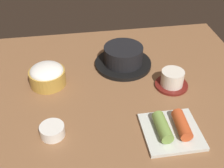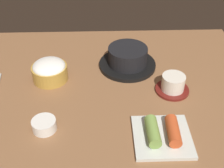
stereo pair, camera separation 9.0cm
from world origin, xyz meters
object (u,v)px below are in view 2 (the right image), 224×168
stone_pot (129,58)px  rice_bowl (51,70)px  kimchi_plate (164,134)px  tea_cup_with_saucer (174,84)px  side_bowl_near (45,125)px

stone_pot → rice_bowl: stone_pot is taller
rice_bowl → kimchi_plate: (32.12, -26.76, -1.96)cm
stone_pot → kimchi_plate: stone_pot is taller
stone_pot → tea_cup_with_saucer: bearing=-47.5°
stone_pot → kimchi_plate: 34.02cm
kimchi_plate → side_bowl_near: bearing=172.2°
tea_cup_with_saucer → side_bowl_near: (-37.12, -15.07, -0.92)cm
tea_cup_with_saucer → side_bowl_near: size_ratio=1.61×
rice_bowl → tea_cup_with_saucer: bearing=-11.0°
stone_pot → rice_bowl: bearing=-165.6°
side_bowl_near → tea_cup_with_saucer: bearing=22.1°
stone_pot → tea_cup_with_saucer: stone_pot is taller
kimchi_plate → side_bowl_near: kimchi_plate is taller
stone_pot → tea_cup_with_saucer: size_ratio=1.87×
tea_cup_with_saucer → side_bowl_near: bearing=-157.9°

